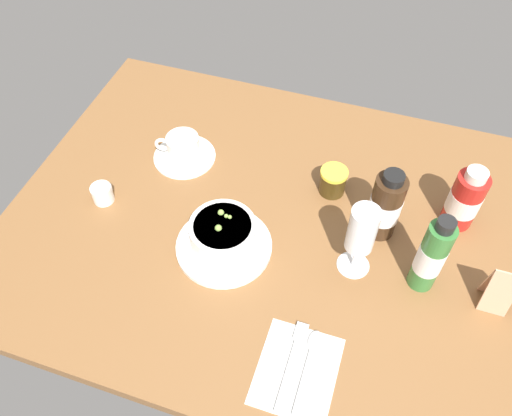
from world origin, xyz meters
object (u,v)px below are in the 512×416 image
at_px(creamer_jug, 103,193).
at_px(sauce_bottle_red, 465,200).
at_px(sauce_bottle_brown, 385,206).
at_px(coffee_cup, 183,149).
at_px(menu_card, 500,289).
at_px(porridge_bowl, 223,237).
at_px(jam_jar, 333,181).
at_px(wine_glass, 362,233).
at_px(cutlery_setting, 298,368).
at_px(sauce_bottle_green, 431,256).

bearing_deg(creamer_jug, sauce_bottle_red, 13.98).
bearing_deg(sauce_bottle_red, sauce_bottle_brown, -153.45).
xyz_separation_m(coffee_cup, menu_card, (0.69, -0.17, 0.02)).
xyz_separation_m(coffee_cup, sauce_bottle_red, (0.61, 0.01, 0.04)).
xyz_separation_m(porridge_bowl, jam_jar, (0.17, 0.22, -0.01)).
bearing_deg(creamer_jug, wine_glass, 0.32).
relative_size(creamer_jug, sauce_bottle_brown, 0.30).
xyz_separation_m(porridge_bowl, cutlery_setting, (0.21, -0.19, -0.03)).
xyz_separation_m(cutlery_setting, sauce_bottle_brown, (0.08, 0.34, 0.07)).
xyz_separation_m(coffee_cup, jam_jar, (0.35, 0.01, 0.01)).
xyz_separation_m(jam_jar, sauce_bottle_red, (0.26, 0.00, 0.04)).
distance_m(jam_jar, sauce_bottle_brown, 0.14).
bearing_deg(porridge_bowl, wine_glass, 9.08).
bearing_deg(wine_glass, sauce_bottle_green, 1.98).
xyz_separation_m(porridge_bowl, sauce_bottle_green, (0.38, 0.05, 0.05)).
distance_m(coffee_cup, creamer_jug, 0.21).
relative_size(wine_glass, menu_card, 1.66).
relative_size(cutlery_setting, menu_card, 1.65).
height_order(porridge_bowl, menu_card, menu_card).
distance_m(sauce_bottle_red, sauce_bottle_brown, 0.17).
distance_m(wine_glass, menu_card, 0.27).
distance_m(wine_glass, jam_jar, 0.21).
xyz_separation_m(coffee_cup, sauce_bottle_green, (0.56, -0.16, 0.06)).
bearing_deg(porridge_bowl, jam_jar, 51.83).
height_order(jam_jar, menu_card, menu_card).
relative_size(coffee_cup, creamer_jug, 2.82).
relative_size(porridge_bowl, menu_card, 1.90).
height_order(cutlery_setting, sauce_bottle_green, sauce_bottle_green).
bearing_deg(sauce_bottle_brown, coffee_cup, 171.84).
bearing_deg(sauce_bottle_red, jam_jar, -179.66).
bearing_deg(sauce_bottle_brown, creamer_jug, -169.57).
bearing_deg(menu_card, sauce_bottle_green, 178.23).
distance_m(porridge_bowl, coffee_cup, 0.27).
xyz_separation_m(wine_glass, sauce_bottle_red, (0.18, 0.18, -0.04)).
bearing_deg(sauce_bottle_brown, sauce_bottle_green, -45.45).
distance_m(sauce_bottle_red, menu_card, 0.19).
distance_m(sauce_bottle_red, sauce_bottle_green, 0.18).
xyz_separation_m(wine_glass, sauce_bottle_brown, (0.03, 0.10, -0.03)).
height_order(sauce_bottle_red, sauce_bottle_green, sauce_bottle_green).
xyz_separation_m(sauce_bottle_red, sauce_bottle_green, (-0.05, -0.17, 0.02)).
height_order(coffee_cup, creamer_jug, coffee_cup).
height_order(coffee_cup, sauce_bottle_green, sauce_bottle_green).
xyz_separation_m(cutlery_setting, menu_card, (0.31, 0.24, 0.05)).
relative_size(porridge_bowl, jam_jar, 3.11).
height_order(wine_glass, sauce_bottle_green, sauce_bottle_green).
xyz_separation_m(creamer_jug, jam_jar, (0.46, 0.18, 0.01)).
height_order(porridge_bowl, sauce_bottle_red, sauce_bottle_red).
bearing_deg(menu_card, wine_glass, -179.92).
distance_m(cutlery_setting, sauce_bottle_red, 0.47).
distance_m(coffee_cup, sauce_bottle_red, 0.61).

